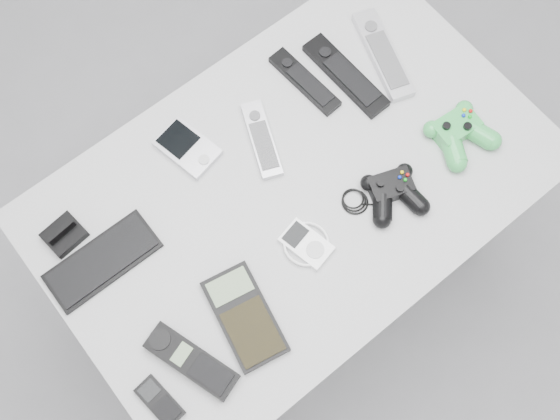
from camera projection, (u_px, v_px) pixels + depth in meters
floor at (306, 259)px, 2.01m from camera, size 3.50×3.50×0.00m
desk at (294, 196)px, 1.40m from camera, size 1.04×0.67×0.70m
pda_keyboard at (103, 261)px, 1.28m from camera, size 0.23×0.10×0.01m
dock_bracket at (63, 233)px, 1.29m from camera, size 0.08×0.07×0.04m
pda at (187, 148)px, 1.36m from camera, size 0.11×0.14×0.02m
remote_silver_a at (262, 139)px, 1.37m from camera, size 0.11×0.18×0.02m
remote_black_a at (305, 81)px, 1.41m from camera, size 0.06×0.19×0.02m
remote_black_b at (346, 75)px, 1.42m from camera, size 0.06×0.23×0.02m
remote_silver_b at (383, 54)px, 1.43m from camera, size 0.12×0.24×0.02m
mobile_phone at (160, 402)px, 1.19m from camera, size 0.05×0.10×0.02m
cordless_handset at (191, 361)px, 1.21m from camera, size 0.11×0.19×0.03m
calculator at (245, 316)px, 1.24m from camera, size 0.13×0.21×0.02m
mp3_player at (306, 244)px, 1.29m from camera, size 0.11×0.12×0.02m
controller_black at (393, 191)px, 1.32m from camera, size 0.24×0.19×0.04m
controller_green at (460, 132)px, 1.36m from camera, size 0.14×0.15×0.05m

